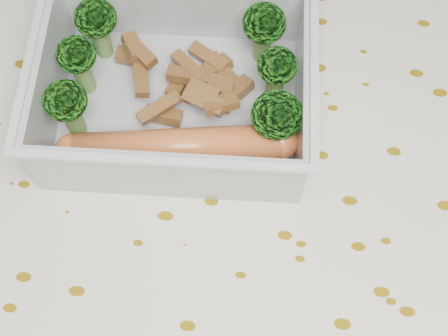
# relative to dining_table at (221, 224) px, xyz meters

# --- Properties ---
(dining_table) EXTENTS (1.40, 0.90, 0.75)m
(dining_table) POSITION_rel_dining_table_xyz_m (0.00, 0.00, 0.00)
(dining_table) COLOR brown
(dining_table) RESTS_ON ground
(tablecloth) EXTENTS (1.46, 0.96, 0.19)m
(tablecloth) POSITION_rel_dining_table_xyz_m (0.00, 0.00, 0.05)
(tablecloth) COLOR silver
(tablecloth) RESTS_ON dining_table
(lunch_container) EXTENTS (0.17, 0.14, 0.06)m
(lunch_container) POSITION_rel_dining_table_xyz_m (-0.03, 0.04, 0.11)
(lunch_container) COLOR silver
(lunch_container) RESTS_ON tablecloth
(broccoli_florets) EXTENTS (0.15, 0.10, 0.05)m
(broccoli_florets) POSITION_rel_dining_table_xyz_m (-0.03, 0.05, 0.13)
(broccoli_florets) COLOR #608C3F
(broccoli_florets) RESTS_ON lunch_container
(meat_pile) EXTENTS (0.09, 0.07, 0.03)m
(meat_pile) POSITION_rel_dining_table_xyz_m (-0.03, 0.06, 0.11)
(meat_pile) COLOR brown
(meat_pile) RESTS_ON lunch_container
(sausage) EXTENTS (0.15, 0.04, 0.02)m
(sausage) POSITION_rel_dining_table_xyz_m (-0.03, 0.01, 0.11)
(sausage) COLOR #D26833
(sausage) RESTS_ON lunch_container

